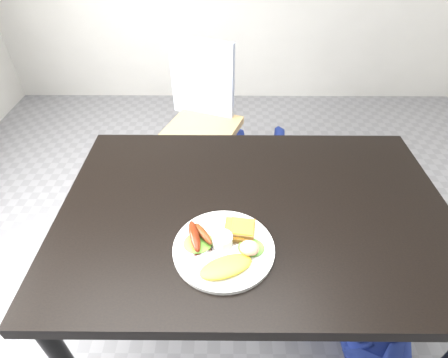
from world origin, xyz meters
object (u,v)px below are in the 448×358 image
at_px(dining_chair, 202,130).
at_px(plate, 224,249).
at_px(dining_table, 255,211).
at_px(person, 325,123).

bearing_deg(dining_chair, plate, -62.56).
xyz_separation_m(dining_table, person, (0.31, 0.46, 0.04)).
bearing_deg(dining_chair, person, -19.55).
bearing_deg(dining_table, plate, -119.23).
distance_m(dining_table, dining_chair, 0.99).
height_order(dining_table, plate, plate).
distance_m(dining_table, person, 0.56).
bearing_deg(plate, dining_chair, 96.85).
height_order(dining_table, dining_chair, dining_table).
distance_m(person, plate, 0.76).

